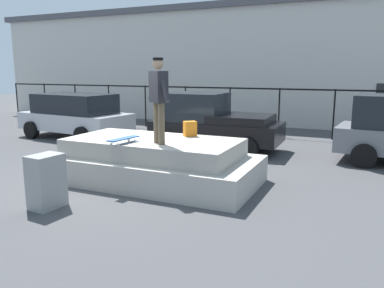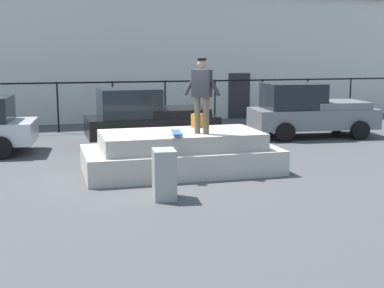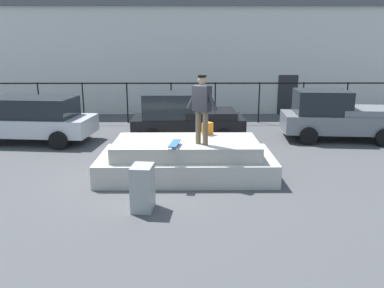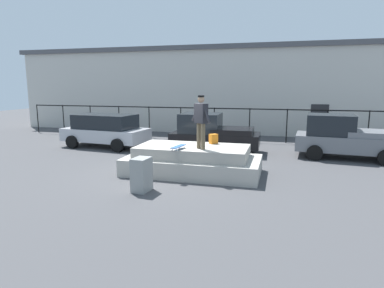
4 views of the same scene
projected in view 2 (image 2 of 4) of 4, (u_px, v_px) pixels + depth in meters
The scene contains 10 objects.
ground_plane at pixel (154, 175), 12.68m from camera, with size 60.00×60.00×0.00m, color #424244.
concrete_ledge at pixel (181, 153), 13.02m from camera, with size 4.71×2.35×0.99m.
skateboarder at pixel (202, 90), 12.45m from camera, with size 0.80×0.60×1.77m.
skateboard at pixel (177, 133), 12.13m from camera, with size 0.32×0.84×0.12m.
backpack at pixel (197, 120), 13.70m from camera, with size 0.28×0.20×0.35m, color orange.
car_black_pickup_mid at pixel (147, 117), 16.64m from camera, with size 4.08×2.12×1.81m.
car_grey_pickup_far at pixel (309, 111), 18.34m from camera, with size 4.38×2.33×1.86m.
utility_box at pixel (164, 174), 10.57m from camera, with size 0.44×0.60×1.00m, color gray.
fence_row at pixel (113, 97), 19.76m from camera, with size 24.06×0.06×1.85m.
warehouse_building at pixel (97, 54), 24.69m from camera, with size 29.92×6.61×5.61m.
Camera 2 is at (-2.40, -12.16, 2.89)m, focal length 49.70 mm.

